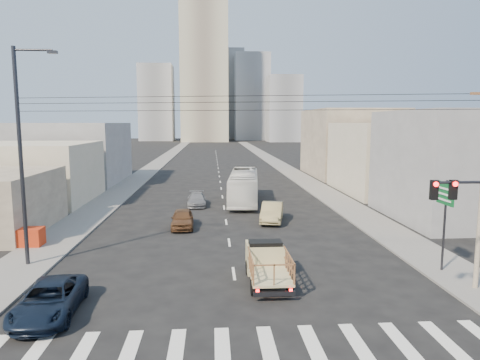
{
  "coord_description": "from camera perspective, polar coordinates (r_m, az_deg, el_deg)",
  "views": [
    {
      "loc": [
        -1.12,
        -19.93,
        7.97
      ],
      "look_at": [
        1.09,
        13.51,
        3.5
      ],
      "focal_mm": 32.0,
      "sensor_mm": 36.0,
      "label": 1
    }
  ],
  "objects": [
    {
      "name": "sedan_brown",
      "position": [
        33.17,
        -7.69,
        -5.13
      ],
      "size": [
        1.81,
        4.18,
        1.41
      ],
      "primitive_type": "imported",
      "rotation": [
        0.0,
        0.0,
        0.04
      ],
      "color": "brown",
      "rests_on": "ground"
    },
    {
      "name": "midrise_ne",
      "position": [
        206.17,
        1.57,
        10.94
      ],
      "size": [
        16.0,
        16.0,
        40.0
      ],
      "primitive_type": "cube",
      "color": "gray",
      "rests_on": "ground"
    },
    {
      "name": "sidewalk_right",
      "position": [
        91.19,
        4.35,
        2.6
      ],
      "size": [
        3.5,
        180.0,
        0.12
      ],
      "primitive_type": "cube",
      "color": "slate",
      "rests_on": "ground"
    },
    {
      "name": "bldg_left_far",
      "position": [
        61.86,
        -21.1,
        3.41
      ],
      "size": [
        12.0,
        16.0,
        8.0
      ],
      "primitive_type": "cube",
      "color": "gray",
      "rests_on": "ground"
    },
    {
      "name": "high_rise_tower",
      "position": [
        191.22,
        -4.77,
        14.19
      ],
      "size": [
        20.0,
        20.0,
        60.0
      ],
      "primitive_type": "cube",
      "color": "gray",
      "rests_on": "ground"
    },
    {
      "name": "bldg_right_far",
      "position": [
        67.39,
        14.53,
        4.83
      ],
      "size": [
        12.0,
        16.0,
        10.0
      ],
      "primitive_type": "cube",
      "color": "gray",
      "rests_on": "ground"
    },
    {
      "name": "crosswalk",
      "position": [
        16.08,
        0.83,
        -22.08
      ],
      "size": [
        18.59,
        3.8,
        0.01
      ],
      "color": "silver",
      "rests_on": "ground"
    },
    {
      "name": "midrise_east",
      "position": [
        187.62,
        5.84,
        9.4
      ],
      "size": [
        14.0,
        14.0,
        28.0
      ],
      "primitive_type": "cube",
      "color": "gray",
      "rests_on": "ground"
    },
    {
      "name": "bldg_right_near",
      "position": [
        39.6,
        26.78,
        1.75
      ],
      "size": [
        10.0,
        12.0,
        9.0
      ],
      "primitive_type": "cube",
      "color": "gray",
      "rests_on": "ground"
    },
    {
      "name": "crate_stack",
      "position": [
        30.98,
        -26.41,
        -6.8
      ],
      "size": [
        1.8,
        1.2,
        1.14
      ],
      "color": "red",
      "rests_on": "sidewalk_left"
    },
    {
      "name": "midrise_back",
      "position": [
        220.49,
        -1.96,
        11.24
      ],
      "size": [
        18.0,
        18.0,
        44.0
      ],
      "primitive_type": "cube",
      "color": "gray",
      "rests_on": "ground"
    },
    {
      "name": "navy_pickup",
      "position": [
        20.1,
        -24.06,
        -14.35
      ],
      "size": [
        2.53,
        5.02,
        1.36
      ],
      "primitive_type": "imported",
      "rotation": [
        0.0,
        0.0,
        0.06
      ],
      "color": "black",
      "rests_on": "ground"
    },
    {
      "name": "streetlamp_left",
      "position": [
        26.09,
        -27.03,
        3.4
      ],
      "size": [
        2.36,
        0.25,
        12.0
      ],
      "color": "#2D2D33",
      "rests_on": "ground"
    },
    {
      "name": "lane_dashes",
      "position": [
        73.37,
        -2.89,
        1.35
      ],
      "size": [
        0.15,
        104.0,
        0.01
      ],
      "color": "silver",
      "rests_on": "ground"
    },
    {
      "name": "bldg_left_mid",
      "position": [
        47.69,
        -25.79,
        0.86
      ],
      "size": [
        11.0,
        12.0,
        6.0
      ],
      "primitive_type": "cube",
      "color": "beige",
      "rests_on": "ground"
    },
    {
      "name": "flatbed_pickup",
      "position": [
        21.84,
        3.66,
        -10.77
      ],
      "size": [
        1.95,
        4.41,
        1.9
      ],
      "color": "#C1B482",
      "rests_on": "ground"
    },
    {
      "name": "ground",
      "position": [
        21.49,
        -0.55,
        -14.17
      ],
      "size": [
        420.0,
        420.0,
        0.0
      ],
      "primitive_type": "plane",
      "color": "black",
      "rests_on": "ground"
    },
    {
      "name": "overhead_wires",
      "position": [
        21.48,
        -0.81,
        10.26
      ],
      "size": [
        23.01,
        5.02,
        0.72
      ],
      "color": "black",
      "rests_on": "ground"
    },
    {
      "name": "bldg_right_mid",
      "position": [
        52.33,
        19.46,
        2.81
      ],
      "size": [
        11.0,
        14.0,
        8.0
      ],
      "primitive_type": "cube",
      "color": "beige",
      "rests_on": "ground"
    },
    {
      "name": "green_sign",
      "position": [
        25.06,
        25.67,
        -2.87
      ],
      "size": [
        0.18,
        1.6,
        5.0
      ],
      "color": "#2D2D33",
      "rests_on": "ground"
    },
    {
      "name": "city_bus",
      "position": [
        43.21,
        0.5,
        -0.85
      ],
      "size": [
        3.87,
        11.85,
        3.24
      ],
      "primitive_type": "imported",
      "rotation": [
        0.0,
        0.0,
        -0.1
      ],
      "color": "white",
      "rests_on": "ground"
    },
    {
      "name": "sedan_tan",
      "position": [
        35.01,
        4.29,
        -4.29
      ],
      "size": [
        2.55,
        4.92,
        1.54
      ],
      "primitive_type": "imported",
      "rotation": [
        0.0,
        0.0,
        -0.21
      ],
      "color": "tan",
      "rests_on": "ground"
    },
    {
      "name": "sidewalk_left",
      "position": [
        90.9,
        -10.5,
        2.48
      ],
      "size": [
        3.5,
        180.0,
        0.12
      ],
      "primitive_type": "cube",
      "color": "slate",
      "rests_on": "ground"
    },
    {
      "name": "traffic_signal",
      "position": [
        20.08,
        29.24,
        -4.56
      ],
      "size": [
        3.23,
        0.35,
        6.0
      ],
      "color": "#2D2D33",
      "rests_on": "ground"
    },
    {
      "name": "sedan_grey",
      "position": [
        41.73,
        -5.81,
        -2.6
      ],
      "size": [
        1.84,
        4.28,
        1.23
      ],
      "primitive_type": "imported",
      "rotation": [
        0.0,
        0.0,
        0.03
      ],
      "color": "slate",
      "rests_on": "ground"
    },
    {
      "name": "midrise_nw",
      "position": [
        201.67,
        -11.04,
        10.02
      ],
      "size": [
        15.0,
        15.0,
        34.0
      ],
      "primitive_type": "cube",
      "color": "gray",
      "rests_on": "ground"
    }
  ]
}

